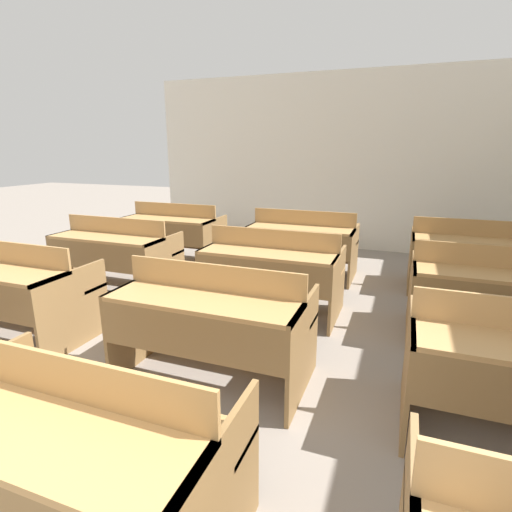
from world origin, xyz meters
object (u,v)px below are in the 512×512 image
bench_front_center (66,448)px  bench_third_center (272,269)px  bench_third_left (115,251)px  bench_back_center (302,241)px  bench_second_center (212,319)px  bench_back_right (473,254)px  bench_back_left (174,230)px  bench_second_left (10,287)px  bench_third_right (496,292)px

bench_front_center → bench_third_center: 2.59m
bench_third_left → bench_back_center: (1.89, 1.27, 0.00)m
bench_second_center → bench_back_center: 2.57m
bench_back_center → bench_back_right: 1.95m
bench_third_center → bench_back_left: 2.32m
bench_back_left → bench_back_center: same height
bench_second_left → bench_third_right: (3.87, 1.30, 0.00)m
bench_second_left → bench_third_right: size_ratio=1.00×
bench_front_center → bench_second_left: (-1.93, 1.31, 0.00)m
bench_third_right → bench_second_left: bearing=-161.5°
bench_back_right → bench_front_center: bearing=-116.4°
bench_third_right → bench_third_left: bearing=179.8°
bench_back_right → bench_second_left: bearing=-146.2°
bench_second_left → bench_back_right: (3.87, 2.59, 0.00)m
bench_third_center → bench_back_left: bearing=145.9°
bench_second_left → bench_back_right: bearing=33.8°
bench_second_left → bench_back_center: (1.92, 2.58, 0.00)m
bench_second_center → bench_back_left: size_ratio=1.00×
bench_third_center → bench_third_right: 1.94m
bench_second_left → bench_back_right: 4.66m
bench_front_center → bench_second_left: 2.33m
bench_front_center → bench_back_right: (1.94, 3.90, 0.00)m
bench_third_right → bench_back_center: bearing=146.7°
bench_front_center → bench_second_center: size_ratio=1.00×
bench_second_center → bench_back_center: (-0.00, 2.57, 0.00)m
bench_second_center → bench_third_left: size_ratio=1.00×
bench_front_center → bench_third_right: (1.94, 2.60, 0.00)m
bench_second_left → bench_third_center: (1.93, 1.29, 0.00)m
bench_back_center → bench_back_right: bearing=0.4°
bench_front_center → bench_third_left: size_ratio=1.00×
bench_third_left → bench_back_right: 4.05m
bench_second_left → bench_back_right: size_ratio=1.00×
bench_third_left → bench_back_right: bearing=18.4°
bench_third_right → bench_back_left: 4.07m
bench_front_center → bench_third_center: same height
bench_front_center → bench_third_right: same height
bench_front_center → bench_third_left: same height
bench_front_center → bench_second_left: same height
bench_front_center → bench_back_left: 4.34m
bench_front_center → bench_second_center: bearing=90.6°
bench_second_left → bench_back_left: bearing=89.8°
bench_front_center → bench_third_left: 3.24m
bench_second_center → bench_front_center: bearing=-89.4°
bench_third_center → bench_back_left: size_ratio=1.00×
bench_back_left → bench_third_left: bearing=-89.3°
bench_third_right → bench_back_right: bearing=90.1°
bench_third_center → bench_second_center: bearing=-90.5°
bench_second_center → bench_back_right: 3.24m
bench_back_right → bench_back_center: bearing=-179.6°
bench_front_center → bench_back_right: 4.35m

